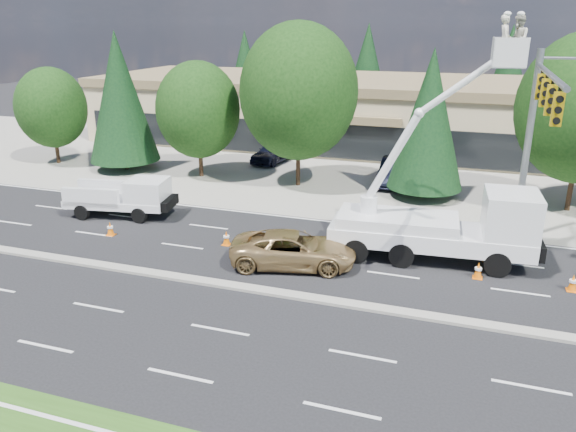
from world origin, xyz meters
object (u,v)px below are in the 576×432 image
(signal_mast, at_px, (536,123))
(minivan, at_px, (293,249))
(bucket_truck, at_px, (450,214))
(utility_pickup, at_px, (125,201))

(signal_mast, relative_size, minivan, 1.87)
(signal_mast, distance_m, minivan, 11.54)
(bucket_truck, bearing_deg, utility_pickup, 173.49)
(minivan, bearing_deg, utility_pickup, 59.49)
(utility_pickup, distance_m, bucket_truck, 17.10)
(utility_pickup, bearing_deg, minivan, -27.36)
(signal_mast, xyz_separation_m, bucket_truck, (-3.04, -1.54, -3.85))
(bucket_truck, bearing_deg, signal_mast, 22.49)
(utility_pickup, bearing_deg, signal_mast, -7.55)
(bucket_truck, relative_size, minivan, 1.93)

